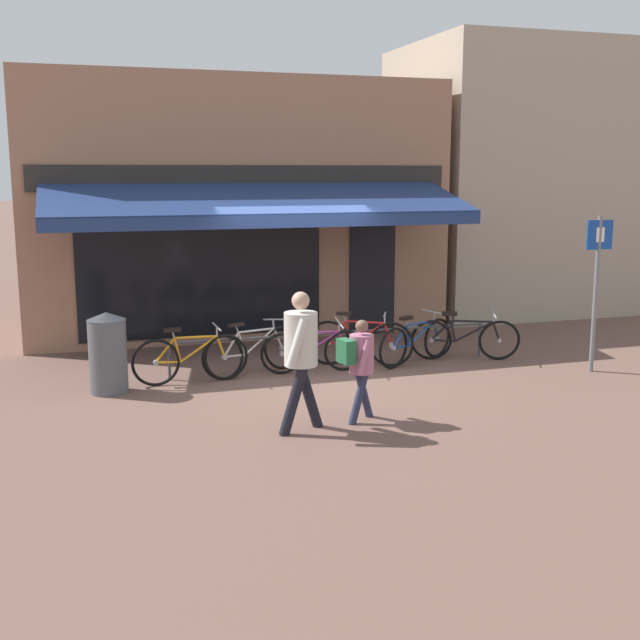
# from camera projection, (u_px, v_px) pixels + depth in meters

# --- Properties ---
(ground_plane) EXTENTS (160.00, 160.00, 0.00)m
(ground_plane) POSITION_uv_depth(u_px,v_px,m) (315.00, 376.00, 12.09)
(ground_plane) COLOR brown
(shop_front) EXTENTS (7.81, 4.95, 4.73)m
(shop_front) POSITION_uv_depth(u_px,v_px,m) (232.00, 207.00, 15.53)
(shop_front) COLOR #9E7056
(shop_front) RESTS_ON ground_plane
(neighbour_building) EXTENTS (7.72, 4.00, 5.71)m
(neighbour_building) POSITION_uv_depth(u_px,v_px,m) (570.00, 179.00, 18.31)
(neighbour_building) COLOR tan
(neighbour_building) RESTS_ON ground_plane
(bike_rack_rail) EXTENTS (5.23, 0.04, 0.57)m
(bike_rack_rail) POSITION_uv_depth(u_px,v_px,m) (334.00, 336.00, 12.53)
(bike_rack_rail) COLOR #47494F
(bike_rack_rail) RESTS_ON ground_plane
(bicycle_orange) EXTENTS (1.70, 0.52, 0.84)m
(bicycle_orange) POSITION_uv_depth(u_px,v_px,m) (190.00, 358.00, 11.59)
(bicycle_orange) COLOR black
(bicycle_orange) RESTS_ON ground_plane
(bicycle_silver) EXTENTS (1.67, 0.83, 0.84)m
(bicycle_silver) POSITION_uv_depth(u_px,v_px,m) (253.00, 350.00, 12.15)
(bicycle_silver) COLOR black
(bicycle_silver) RESTS_ON ground_plane
(bicycle_purple) EXTENTS (1.65, 0.52, 0.83)m
(bicycle_purple) POSITION_uv_depth(u_px,v_px,m) (313.00, 350.00, 12.19)
(bicycle_purple) COLOR black
(bicycle_purple) RESTS_ON ground_plane
(bicycle_red) EXTENTS (1.58, 0.79, 0.86)m
(bicycle_red) POSITION_uv_depth(u_px,v_px,m) (359.00, 342.00, 12.67)
(bicycle_red) COLOR black
(bicycle_red) RESTS_ON ground_plane
(bicycle_blue) EXTENTS (1.62, 0.86, 0.80)m
(bicycle_blue) POSITION_uv_depth(u_px,v_px,m) (416.00, 341.00, 12.83)
(bicycle_blue) COLOR black
(bicycle_blue) RESTS_ON ground_plane
(bicycle_black) EXTENTS (1.72, 0.80, 0.83)m
(bicycle_black) POSITION_uv_depth(u_px,v_px,m) (465.00, 338.00, 13.02)
(bicycle_black) COLOR black
(bicycle_black) RESTS_ON ground_plane
(pedestrian_adult) EXTENTS (0.61, 0.61, 1.69)m
(pedestrian_adult) POSITION_uv_depth(u_px,v_px,m) (301.00, 348.00, 9.35)
(pedestrian_adult) COLOR black
(pedestrian_adult) RESTS_ON ground_plane
(pedestrian_child) EXTENTS (0.52, 0.54, 1.28)m
(pedestrian_child) POSITION_uv_depth(u_px,v_px,m) (359.00, 359.00, 9.77)
(pedestrian_child) COLOR #282D47
(pedestrian_child) RESTS_ON ground_plane
(litter_bin) EXTENTS (0.53, 0.53, 1.14)m
(litter_bin) POSITION_uv_depth(u_px,v_px,m) (108.00, 353.00, 11.08)
(litter_bin) COLOR #515459
(litter_bin) RESTS_ON ground_plane
(parking_sign) EXTENTS (0.44, 0.07, 2.38)m
(parking_sign) POSITION_uv_depth(u_px,v_px,m) (597.00, 277.00, 12.10)
(parking_sign) COLOR slate
(parking_sign) RESTS_ON ground_plane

